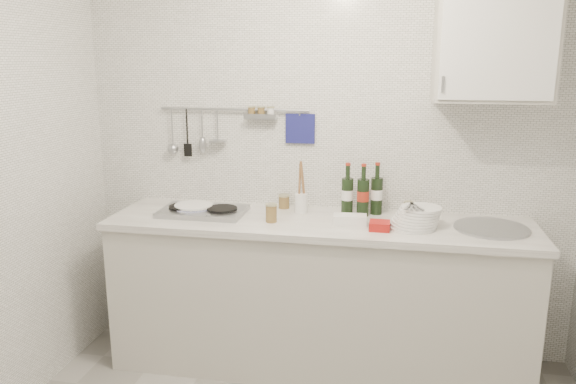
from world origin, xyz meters
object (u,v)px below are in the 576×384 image
object	(u,v)px
plate_stack_hob	(192,209)
wall_cabinet	(494,34)
plate_stack_sink	(416,218)
wine_bottles	(362,189)
utensil_crock	(301,200)

from	to	relation	value
plate_stack_hob	wall_cabinet	bearing A→B (deg)	3.69
plate_stack_sink	wine_bottles	size ratio (longest dim) A/B	0.93
wall_cabinet	wine_bottles	size ratio (longest dim) A/B	2.26
plate_stack_sink	plate_stack_hob	bearing A→B (deg)	177.81
wall_cabinet	plate_stack_hob	world-z (taller)	wall_cabinet
plate_stack_hob	utensil_crock	bearing A→B (deg)	11.61
wall_cabinet	utensil_crock	world-z (taller)	wall_cabinet
plate_stack_sink	utensil_crock	size ratio (longest dim) A/B	0.91
plate_stack_sink	wine_bottles	bearing A→B (deg)	146.98
plate_stack_sink	wine_bottles	distance (m)	0.38
plate_stack_hob	utensil_crock	distance (m)	0.66
plate_stack_hob	wine_bottles	world-z (taller)	wine_bottles
plate_stack_hob	plate_stack_sink	xyz separation A→B (m)	(1.32, -0.05, 0.03)
plate_stack_hob	utensil_crock	size ratio (longest dim) A/B	0.81
plate_stack_hob	wine_bottles	xyz separation A→B (m)	(1.01, 0.15, 0.13)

